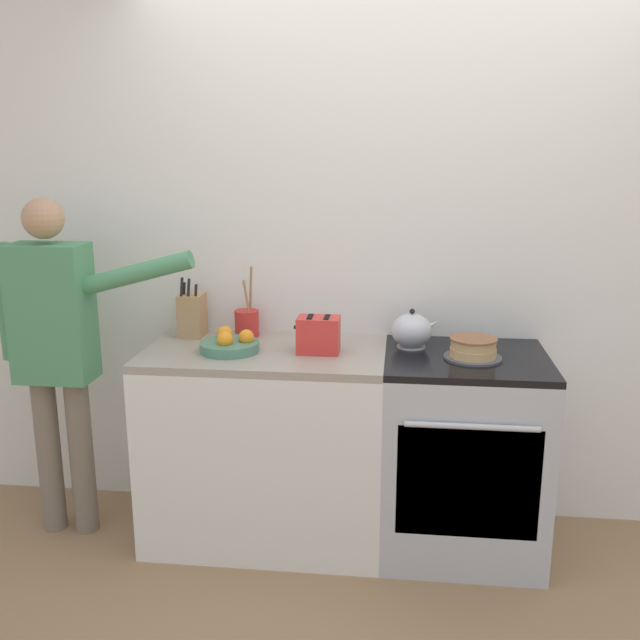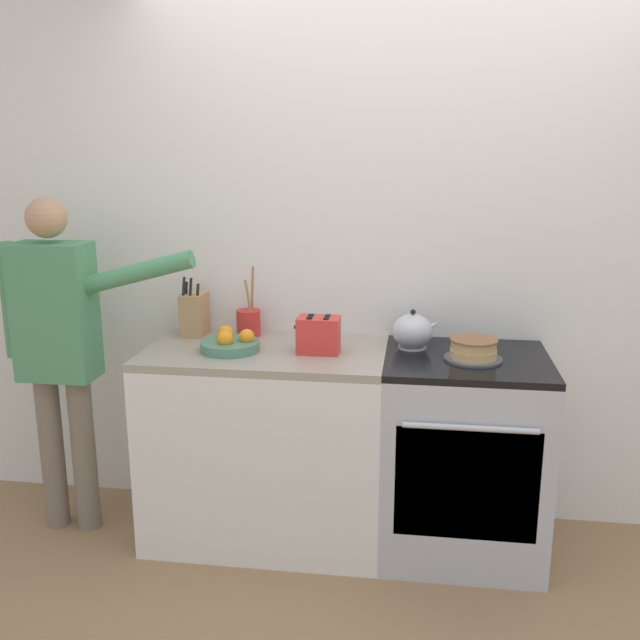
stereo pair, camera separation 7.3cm
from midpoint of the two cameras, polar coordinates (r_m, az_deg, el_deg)
ground_plane at (r=3.23m, az=5.61°, el=-19.95°), size 16.00×16.00×0.00m
wall_back at (r=3.37m, az=6.35°, el=5.33°), size 8.00×0.04×2.60m
counter_cabinet at (r=3.35m, az=-4.94°, el=-9.83°), size 1.07×0.62×0.91m
stove_range at (r=3.29m, az=10.65°, el=-10.43°), size 0.70×0.66×0.91m
layer_cake at (r=3.09m, az=11.49°, el=-2.28°), size 0.25×0.25×0.09m
tea_kettle at (r=3.21m, az=6.73°, el=-0.87°), size 0.22×0.18×0.18m
knife_block at (r=3.44m, az=-10.79°, el=0.43°), size 0.11×0.14×0.29m
utensil_crock at (r=3.40m, az=-6.49°, el=-0.19°), size 0.11×0.11×0.34m
fruit_bowl at (r=3.17m, az=-7.87°, el=-1.92°), size 0.26×0.26×0.10m
toaster at (r=3.11m, az=-0.80°, el=-1.19°), size 0.20×0.13×0.16m
person_baker at (r=3.43m, az=-20.92°, el=-1.55°), size 0.91×0.20×1.58m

